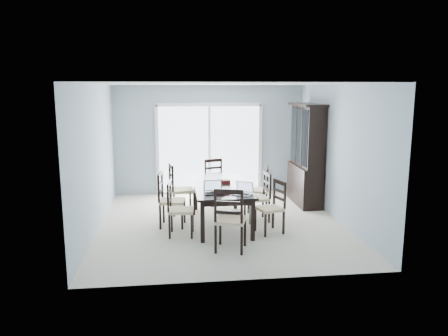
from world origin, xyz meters
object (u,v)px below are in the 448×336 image
(laptop_dark, at_px, (214,191))
(china_hutch, at_px, (306,156))
(dining_table, at_px, (221,189))
(game_box, at_px, (223,182))
(chair_left_near, at_px, (176,203))
(chair_left_far, at_px, (177,183))
(chair_right_mid, at_px, (262,191))
(laptop_silver, at_px, (242,192))
(hot_tub, at_px, (193,166))
(chair_end_far, at_px, (215,177))
(chair_left_mid, at_px, (167,194))
(chair_right_far, at_px, (262,184))
(cell_phone, at_px, (236,195))
(chair_right_near, at_px, (274,201))
(chair_end_near, at_px, (230,213))

(laptop_dark, bearing_deg, china_hutch, 38.33)
(dining_table, height_order, game_box, game_box)
(chair_left_near, bearing_deg, china_hutch, 128.38)
(chair_left_far, height_order, game_box, chair_left_far)
(chair_right_mid, height_order, laptop_silver, chair_right_mid)
(laptop_dark, bearing_deg, chair_right_mid, 35.86)
(laptop_silver, xyz_separation_m, hot_tub, (-0.61, 4.41, -0.33))
(chair_left_near, relative_size, chair_left_far, 0.92)
(chair_left_far, xyz_separation_m, chair_end_far, (0.85, 0.74, -0.03))
(dining_table, distance_m, chair_left_mid, 1.01)
(chair_end_far, relative_size, laptop_dark, 3.41)
(chair_left_near, height_order, chair_left_far, chair_left_far)
(chair_right_far, height_order, hot_tub, chair_right_far)
(chair_right_far, xyz_separation_m, cell_phone, (-0.78, -1.55, 0.18))
(chair_right_near, relative_size, laptop_silver, 2.86)
(chair_left_far, height_order, chair_end_near, chair_end_near)
(chair_left_near, relative_size, laptop_dark, 3.32)
(chair_left_mid, height_order, chair_end_far, chair_left_mid)
(china_hutch, relative_size, chair_end_near, 1.84)
(cell_phone, bearing_deg, chair_left_far, 145.87)
(chair_right_far, bearing_deg, china_hutch, -51.88)
(laptop_silver, bearing_deg, chair_left_near, -161.23)
(chair_right_far, xyz_separation_m, laptop_dark, (-1.14, -1.42, 0.23))
(chair_right_far, height_order, laptop_silver, chair_right_far)
(chair_left_far, bearing_deg, chair_right_far, 79.68)
(chair_left_far, distance_m, laptop_dark, 1.60)
(chair_end_near, distance_m, cell_phone, 0.68)
(chair_left_mid, height_order, laptop_dark, chair_left_mid)
(dining_table, height_order, laptop_silver, laptop_silver)
(chair_left_mid, height_order, chair_right_near, chair_left_mid)
(laptop_silver, bearing_deg, chair_right_far, 97.30)
(chair_left_far, bearing_deg, cell_phone, 22.56)
(dining_table, relative_size, chair_right_near, 2.05)
(chair_left_mid, height_order, game_box, chair_left_mid)
(chair_left_mid, height_order, hot_tub, chair_left_mid)
(chair_left_far, distance_m, chair_right_far, 1.75)
(chair_right_far, bearing_deg, chair_end_near, 168.01)
(laptop_dark, xyz_separation_m, laptop_silver, (0.47, -0.12, -0.00))
(chair_left_mid, bearing_deg, chair_right_far, 119.06)
(chair_left_near, relative_size, chair_end_near, 0.92)
(chair_left_near, bearing_deg, chair_right_far, 131.80)
(china_hutch, bearing_deg, chair_right_mid, -136.89)
(laptop_dark, xyz_separation_m, cell_phone, (0.36, -0.13, -0.05))
(chair_left_mid, bearing_deg, chair_left_far, 174.16)
(chair_left_far, relative_size, laptop_silver, 3.18)
(laptop_dark, height_order, cell_phone, laptop_dark)
(chair_left_mid, xyz_separation_m, chair_end_far, (1.05, 1.54, -0.02))
(chair_right_mid, xyz_separation_m, hot_tub, (-1.14, 3.49, -0.11))
(dining_table, xyz_separation_m, chair_end_near, (-0.03, -1.47, -0.04))
(laptop_silver, distance_m, hot_tub, 4.47)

